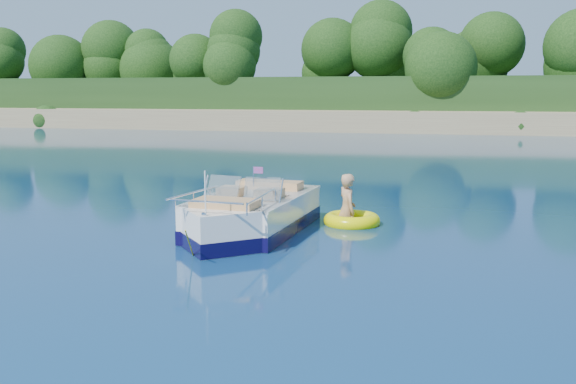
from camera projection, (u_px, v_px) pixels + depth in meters
name	position (u px, v px, depth m)	size (l,w,h in m)	color
ground	(210.00, 249.00, 11.83)	(160.00, 160.00, 0.00)	#091E45
shoreline	(415.00, 109.00, 72.71)	(170.00, 59.00, 6.00)	#8C7351
treeline	(400.00, 57.00, 50.22)	(150.00, 7.12, 8.19)	black
motorboat	(249.00, 218.00, 12.98)	(2.09, 5.20, 1.73)	white
tow_tube	(352.00, 220.00, 13.99)	(1.33, 1.33, 0.33)	#F7F100
boy	(346.00, 223.00, 14.10)	(0.60, 0.40, 1.66)	tan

